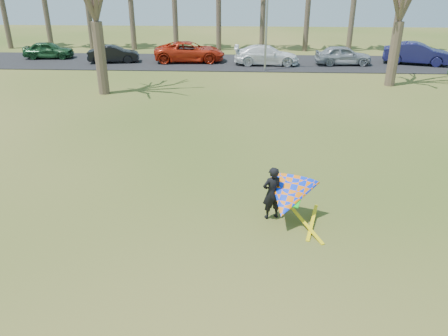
{
  "coord_description": "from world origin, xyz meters",
  "views": [
    {
      "loc": [
        0.67,
        -10.75,
        6.93
      ],
      "look_at": [
        0.0,
        2.0,
        1.1
      ],
      "focal_mm": 35.0,
      "sensor_mm": 36.0,
      "label": 1
    }
  ],
  "objects_px": {
    "car_3": "(266,55)",
    "kite_flyer": "(286,197)",
    "car_5": "(417,53)",
    "car_0": "(49,50)",
    "car_1": "(114,54)",
    "car_2": "(190,52)",
    "streetlight": "(269,8)",
    "car_4": "(343,55)"
  },
  "relations": [
    {
      "from": "car_5",
      "to": "kite_flyer",
      "type": "distance_m",
      "value": 27.18
    },
    {
      "from": "car_1",
      "to": "car_5",
      "type": "height_order",
      "value": "car_5"
    },
    {
      "from": "streetlight",
      "to": "car_3",
      "type": "bearing_deg",
      "value": 89.58
    },
    {
      "from": "car_3",
      "to": "car_5",
      "type": "distance_m",
      "value": 11.86
    },
    {
      "from": "car_3",
      "to": "kite_flyer",
      "type": "height_order",
      "value": "kite_flyer"
    },
    {
      "from": "kite_flyer",
      "to": "car_0",
      "type": "bearing_deg",
      "value": 125.36
    },
    {
      "from": "car_4",
      "to": "car_5",
      "type": "relative_size",
      "value": 0.86
    },
    {
      "from": "car_2",
      "to": "car_4",
      "type": "height_order",
      "value": "car_2"
    },
    {
      "from": "car_3",
      "to": "car_4",
      "type": "relative_size",
      "value": 1.17
    },
    {
      "from": "car_5",
      "to": "kite_flyer",
      "type": "height_order",
      "value": "kite_flyer"
    },
    {
      "from": "streetlight",
      "to": "car_0",
      "type": "bearing_deg",
      "value": 167.95
    },
    {
      "from": "car_0",
      "to": "car_4",
      "type": "distance_m",
      "value": 24.25
    },
    {
      "from": "car_2",
      "to": "car_3",
      "type": "xyz_separation_m",
      "value": [
        6.16,
        -0.89,
        -0.05
      ]
    },
    {
      "from": "streetlight",
      "to": "car_3",
      "type": "relative_size",
      "value": 1.58
    },
    {
      "from": "car_5",
      "to": "kite_flyer",
      "type": "relative_size",
      "value": 2.1
    },
    {
      "from": "kite_flyer",
      "to": "car_5",
      "type": "bearing_deg",
      "value": 63.55
    },
    {
      "from": "car_0",
      "to": "car_1",
      "type": "distance_m",
      "value": 6.14
    },
    {
      "from": "car_4",
      "to": "car_5",
      "type": "xyz_separation_m",
      "value": [
        5.83,
        0.52,
        0.09
      ]
    },
    {
      "from": "car_0",
      "to": "car_2",
      "type": "height_order",
      "value": "car_2"
    },
    {
      "from": "car_0",
      "to": "car_2",
      "type": "xyz_separation_m",
      "value": [
        12.04,
        -0.8,
        0.1
      ]
    },
    {
      "from": "car_0",
      "to": "car_4",
      "type": "xyz_separation_m",
      "value": [
        24.2,
        -1.44,
        0.05
      ]
    },
    {
      "from": "car_5",
      "to": "car_2",
      "type": "bearing_deg",
      "value": 105.62
    },
    {
      "from": "streetlight",
      "to": "car_0",
      "type": "relative_size",
      "value": 1.98
    },
    {
      "from": "kite_flyer",
      "to": "car_3",
      "type": "bearing_deg",
      "value": 89.33
    },
    {
      "from": "car_1",
      "to": "car_0",
      "type": "bearing_deg",
      "value": 65.64
    },
    {
      "from": "streetlight",
      "to": "car_0",
      "type": "height_order",
      "value": "streetlight"
    },
    {
      "from": "car_2",
      "to": "car_4",
      "type": "bearing_deg",
      "value": -97.24
    },
    {
      "from": "car_4",
      "to": "car_3",
      "type": "bearing_deg",
      "value": 89.24
    },
    {
      "from": "streetlight",
      "to": "car_1",
      "type": "height_order",
      "value": "streetlight"
    },
    {
      "from": "car_1",
      "to": "car_5",
      "type": "bearing_deg",
      "value": -99.18
    },
    {
      "from": "car_4",
      "to": "car_5",
      "type": "height_order",
      "value": "car_5"
    },
    {
      "from": "car_0",
      "to": "car_1",
      "type": "relative_size",
      "value": 1.01
    },
    {
      "from": "kite_flyer",
      "to": "car_1",
      "type": "bearing_deg",
      "value": 116.7
    },
    {
      "from": "car_0",
      "to": "car_5",
      "type": "bearing_deg",
      "value": -96.54
    },
    {
      "from": "car_4",
      "to": "car_5",
      "type": "bearing_deg",
      "value": -88.1
    },
    {
      "from": "streetlight",
      "to": "kite_flyer",
      "type": "xyz_separation_m",
      "value": [
        -0.26,
        -21.38,
        -3.62
      ]
    },
    {
      "from": "car_0",
      "to": "car_2",
      "type": "relative_size",
      "value": 0.71
    },
    {
      "from": "car_2",
      "to": "car_3",
      "type": "height_order",
      "value": "car_2"
    },
    {
      "from": "car_0",
      "to": "car_2",
      "type": "distance_m",
      "value": 12.06
    },
    {
      "from": "streetlight",
      "to": "car_2",
      "type": "height_order",
      "value": "streetlight"
    },
    {
      "from": "car_1",
      "to": "car_4",
      "type": "bearing_deg",
      "value": -100.4
    },
    {
      "from": "car_1",
      "to": "car_2",
      "type": "xyz_separation_m",
      "value": [
        6.08,
        0.67,
        0.13
      ]
    }
  ]
}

